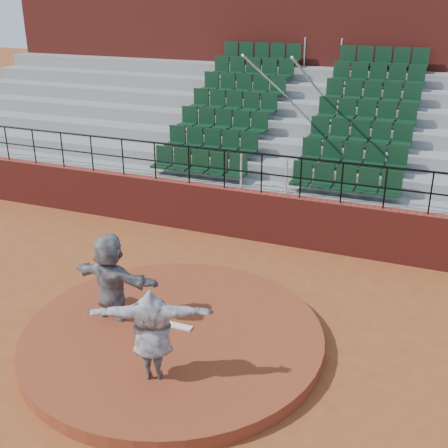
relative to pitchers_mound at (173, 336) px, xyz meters
The scene contains 9 objects.
ground 0.12m from the pitchers_mound, ahead, with size 90.00×90.00×0.00m, color brown.
pitchers_mound is the anchor object (origin of this frame).
pitching_rubber 0.21m from the pitchers_mound, 90.00° to the left, with size 0.60×0.15×0.03m, color white.
boundary_wall 5.03m from the pitchers_mound, 90.00° to the left, with size 24.00×0.30×1.30m, color maroon.
wall_railing 5.35m from the pitchers_mound, 90.00° to the left, with size 24.04×0.05×1.03m.
seating_deck 8.75m from the pitchers_mound, 90.00° to the left, with size 24.00×5.97×4.63m.
press_box_facade 13.06m from the pitchers_mound, 90.00° to the left, with size 24.00×3.00×7.10m, color maroon.
pitcher 1.60m from the pitchers_mound, 76.54° to the right, with size 1.95×0.53×1.58m, color black.
fielder 1.52m from the pitchers_mound, behind, with size 1.81×0.58×1.95m, color black.
Camera 1 is at (4.13, -7.74, 6.00)m, focal length 45.00 mm.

